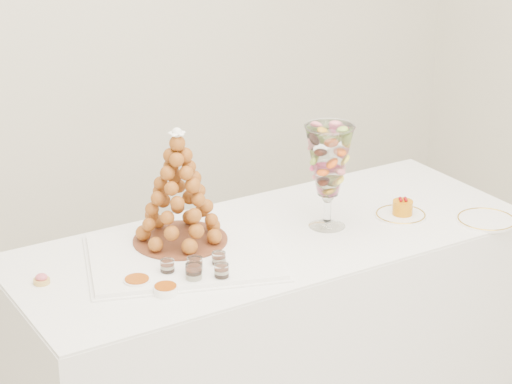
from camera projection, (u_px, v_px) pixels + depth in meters
buffet_table at (272, 326)px, 3.74m from camera, size 1.94×0.81×0.73m
lace_tray at (184, 257)px, 3.43m from camera, size 0.75×0.65×0.02m
macaron_vase at (329, 162)px, 3.61m from camera, size 0.18×0.18×0.39m
cake_plate at (401, 215)px, 3.78m from camera, size 0.19×0.19×0.01m
spare_plate at (486, 220)px, 3.74m from camera, size 0.22×0.22×0.01m
pink_tart at (42, 279)px, 3.26m from camera, size 0.05×0.05×0.03m
verrine_a at (167, 269)px, 3.30m from camera, size 0.05×0.05×0.06m
verrine_b at (195, 267)px, 3.30m from camera, size 0.07×0.07×0.07m
verrine_c at (219, 261)px, 3.35m from camera, size 0.05×0.05×0.06m
verrine_d at (194, 274)px, 3.25m from camera, size 0.06×0.06×0.07m
verrine_e at (222, 274)px, 3.26m from camera, size 0.05×0.05×0.07m
ramekin_back at (137, 283)px, 3.24m from camera, size 0.09×0.09×0.03m
ramekin_front at (166, 290)px, 3.20m from camera, size 0.08×0.08×0.03m
croquembouche at (179, 187)px, 3.45m from camera, size 0.34×0.34×0.42m
mousse_cake at (403, 207)px, 3.77m from camera, size 0.08×0.08×0.07m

